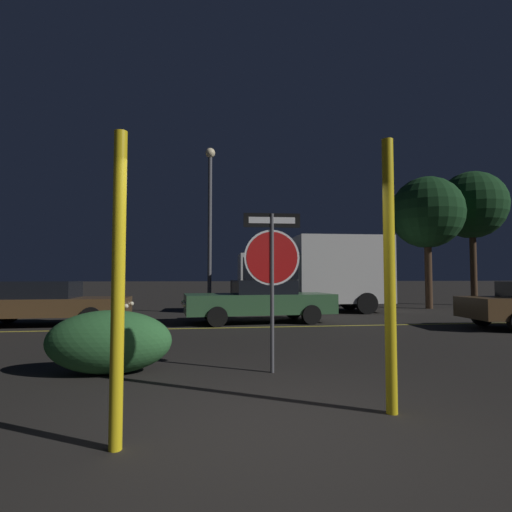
# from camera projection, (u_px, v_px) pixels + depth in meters

# --- Properties ---
(ground_plane) EXTENTS (260.00, 260.00, 0.00)m
(ground_plane) POSITION_uv_depth(u_px,v_px,m) (264.00, 431.00, 3.77)
(ground_plane) COLOR black
(road_center_stripe) EXTENTS (34.21, 0.12, 0.01)m
(road_center_stripe) POSITION_uv_depth(u_px,v_px,m) (221.00, 328.00, 11.41)
(road_center_stripe) COLOR gold
(road_center_stripe) RESTS_ON ground_plane
(stop_sign) EXTENTS (0.89, 0.07, 2.45)m
(stop_sign) POSITION_uv_depth(u_px,v_px,m) (272.00, 259.00, 6.19)
(stop_sign) COLOR #4C4C51
(stop_sign) RESTS_ON ground_plane
(yellow_pole_left) EXTENTS (0.11, 0.11, 2.74)m
(yellow_pole_left) POSITION_uv_depth(u_px,v_px,m) (118.00, 287.00, 3.44)
(yellow_pole_left) COLOR yellow
(yellow_pole_left) RESTS_ON ground_plane
(yellow_pole_right) EXTENTS (0.12, 0.12, 2.99)m
(yellow_pole_right) POSITION_uv_depth(u_px,v_px,m) (390.00, 274.00, 4.34)
(yellow_pole_right) COLOR yellow
(yellow_pole_right) RESTS_ON ground_plane
(hedge_bush_1) EXTENTS (1.86, 0.94, 0.95)m
(hedge_bush_1) POSITION_uv_depth(u_px,v_px,m) (109.00, 342.00, 6.05)
(hedge_bush_1) COLOR #2D6633
(hedge_bush_1) RESTS_ON ground_plane
(passing_car_1) EXTENTS (4.80, 2.04, 1.33)m
(passing_car_1) POSITION_uv_depth(u_px,v_px,m) (47.00, 303.00, 12.06)
(passing_car_1) COLOR brown
(passing_car_1) RESTS_ON ground_plane
(passing_car_2) EXTENTS (4.90, 2.26, 1.35)m
(passing_car_2) POSITION_uv_depth(u_px,v_px,m) (259.00, 301.00, 12.85)
(passing_car_2) COLOR #335B38
(passing_car_2) RESTS_ON ground_plane
(delivery_truck) EXTENTS (6.28, 2.47, 3.15)m
(delivery_truck) POSITION_uv_depth(u_px,v_px,m) (314.00, 272.00, 16.59)
(delivery_truck) COLOR silver
(delivery_truck) RESTS_ON ground_plane
(street_lamp) EXTENTS (0.41, 0.41, 6.76)m
(street_lamp) POSITION_uv_depth(u_px,v_px,m) (210.00, 211.00, 16.27)
(street_lamp) COLOR #4C4C51
(street_lamp) RESTS_ON ground_plane
(tree_0) EXTENTS (3.32, 3.32, 6.13)m
(tree_0) POSITION_uv_depth(u_px,v_px,m) (427.00, 213.00, 18.59)
(tree_0) COLOR #422D1E
(tree_0) RESTS_ON ground_plane
(tree_1) EXTENTS (3.48, 3.48, 6.95)m
(tree_1) POSITION_uv_depth(u_px,v_px,m) (472.00, 206.00, 20.79)
(tree_1) COLOR #422D1E
(tree_1) RESTS_ON ground_plane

